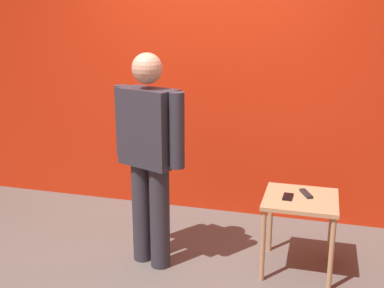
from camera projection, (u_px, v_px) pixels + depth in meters
name	position (u px, v px, depth m)	size (l,w,h in m)	color
ground_plane	(155.00, 285.00, 3.40)	(12.00, 12.00, 0.00)	#59544F
back_wall_red	(208.00, 37.00, 4.36)	(4.89, 0.12, 3.37)	red
standing_person	(149.00, 151.00, 3.49)	(0.63, 0.36, 1.63)	#2D2D38
side_table	(300.00, 208.00, 3.50)	(0.53, 0.53, 0.58)	tan
cell_phone	(288.00, 197.00, 3.48)	(0.07, 0.14, 0.01)	black
tv_remote	(306.00, 194.00, 3.52)	(0.04, 0.17, 0.02)	black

